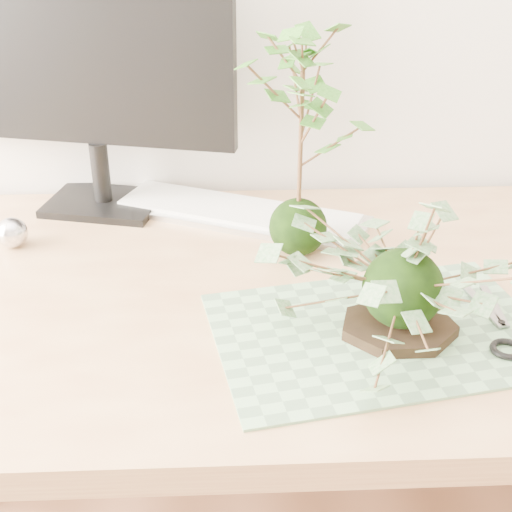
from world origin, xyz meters
The scene contains 9 objects.
desk centered at (0.08, 1.23, 0.65)m, with size 1.60×0.70×0.74m.
cutting_mat centered at (0.16, 1.11, 0.74)m, with size 0.42×0.28×0.00m, color #567A59.
stone_dish centered at (0.18, 1.10, 0.75)m, with size 0.16×0.16×0.01m, color black.
ivy_kokedama centered at (0.18, 1.10, 0.86)m, with size 0.35×0.35×0.20m.
maple_kokedama centered at (0.07, 1.33, 1.00)m, with size 0.22×0.22×0.38m.
keyboard centered at (-0.02, 1.47, 0.75)m, with size 0.46×0.30×0.02m.
monitor centered at (-0.26, 1.53, 0.99)m, with size 0.48×0.18×0.43m.
foil_ball centered at (-0.38, 1.37, 0.76)m, with size 0.05×0.05×0.05m, color silver.
scissors centered at (0.32, 1.08, 0.75)m, with size 0.08×0.17×0.01m.
Camera 1 is at (-0.03, 0.35, 1.27)m, focal length 50.00 mm.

